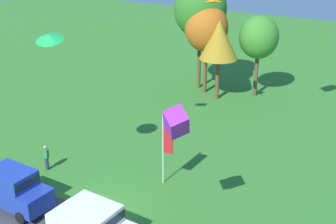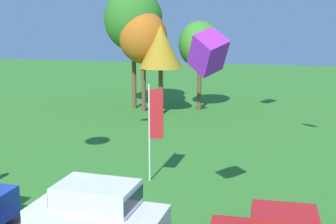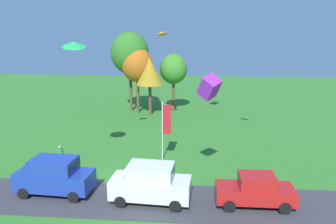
{
  "view_description": "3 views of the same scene",
  "coord_description": "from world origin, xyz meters",
  "px_view_note": "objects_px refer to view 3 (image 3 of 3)",
  "views": [
    {
      "loc": [
        14.27,
        -17.12,
        15.0
      ],
      "look_at": [
        1.8,
        5.02,
        4.47
      ],
      "focal_mm": 50.0,
      "sensor_mm": 36.0,
      "label": 1
    },
    {
      "loc": [
        7.32,
        -16.14,
        7.78
      ],
      "look_at": [
        2.24,
        6.49,
        2.96
      ],
      "focal_mm": 50.0,
      "sensor_mm": 36.0,
      "label": 2
    },
    {
      "loc": [
        4.32,
        -19.78,
        9.52
      ],
      "look_at": [
        2.25,
        4.41,
        3.87
      ],
      "focal_mm": 35.0,
      "sensor_mm": 36.0,
      "label": 3
    }
  ],
  "objects_px": {
    "car_sedan_mid_row": "(255,189)",
    "tree_lone_near": "(130,53)",
    "flag_banner": "(165,123)",
    "kite_delta_near_flag": "(74,44)",
    "car_suv_near_entrance": "(151,182)",
    "tree_far_left": "(137,65)",
    "kite_box_topmost": "(209,87)",
    "tree_right_of_center": "(173,69)",
    "car_suv_by_flagpole": "(54,175)",
    "person_on_lawn": "(60,156)",
    "tree_far_right": "(150,71)",
    "kite_diamond_mid_center": "(162,33)"
  },
  "relations": [
    {
      "from": "kite_diamond_mid_center",
      "to": "kite_delta_near_flag",
      "type": "bearing_deg",
      "value": -112.66
    },
    {
      "from": "car_suv_near_entrance",
      "to": "car_sedan_mid_row",
      "type": "relative_size",
      "value": 1.07
    },
    {
      "from": "flag_banner",
      "to": "kite_box_topmost",
      "type": "bearing_deg",
      "value": -55.81
    },
    {
      "from": "person_on_lawn",
      "to": "kite_box_topmost",
      "type": "bearing_deg",
      "value": -12.12
    },
    {
      "from": "tree_far_right",
      "to": "flag_banner",
      "type": "relative_size",
      "value": 1.51
    },
    {
      "from": "person_on_lawn",
      "to": "tree_lone_near",
      "type": "bearing_deg",
      "value": 85.46
    },
    {
      "from": "tree_lone_near",
      "to": "tree_far_right",
      "type": "distance_m",
      "value": 3.96
    },
    {
      "from": "tree_far_left",
      "to": "car_sedan_mid_row",
      "type": "bearing_deg",
      "value": -64.7
    },
    {
      "from": "flag_banner",
      "to": "car_suv_by_flagpole",
      "type": "bearing_deg",
      "value": -134.25
    },
    {
      "from": "tree_right_of_center",
      "to": "flag_banner",
      "type": "xyz_separation_m",
      "value": [
        0.59,
        -17.44,
        -2.44
      ]
    },
    {
      "from": "tree_right_of_center",
      "to": "car_suv_near_entrance",
      "type": "bearing_deg",
      "value": -89.12
    },
    {
      "from": "tree_far_left",
      "to": "flag_banner",
      "type": "height_order",
      "value": "tree_far_left"
    },
    {
      "from": "car_suv_near_entrance",
      "to": "car_sedan_mid_row",
      "type": "distance_m",
      "value": 6.0
    },
    {
      "from": "person_on_lawn",
      "to": "tree_lone_near",
      "type": "relative_size",
      "value": 0.17
    },
    {
      "from": "tree_right_of_center",
      "to": "car_sedan_mid_row",
      "type": "bearing_deg",
      "value": -75.27
    },
    {
      "from": "person_on_lawn",
      "to": "tree_far_right",
      "type": "relative_size",
      "value": 0.24
    },
    {
      "from": "car_suv_near_entrance",
      "to": "tree_lone_near",
      "type": "relative_size",
      "value": 0.47
    },
    {
      "from": "tree_right_of_center",
      "to": "tree_far_right",
      "type": "bearing_deg",
      "value": -137.0
    },
    {
      "from": "person_on_lawn",
      "to": "tree_lone_near",
      "type": "distance_m",
      "value": 20.29
    },
    {
      "from": "tree_far_left",
      "to": "person_on_lawn",
      "type": "bearing_deg",
      "value": -98.11
    },
    {
      "from": "car_suv_near_entrance",
      "to": "tree_lone_near",
      "type": "height_order",
      "value": "tree_lone_near"
    },
    {
      "from": "tree_right_of_center",
      "to": "kite_box_topmost",
      "type": "bearing_deg",
      "value": -80.48
    },
    {
      "from": "tree_far_left",
      "to": "kite_delta_near_flag",
      "type": "relative_size",
      "value": 5.24
    },
    {
      "from": "tree_lone_near",
      "to": "kite_delta_near_flag",
      "type": "height_order",
      "value": "tree_lone_near"
    },
    {
      "from": "car_suv_by_flagpole",
      "to": "flag_banner",
      "type": "distance_m",
      "value": 9.02
    },
    {
      "from": "car_suv_by_flagpole",
      "to": "kite_delta_near_flag",
      "type": "relative_size",
      "value": 3.02
    },
    {
      "from": "kite_diamond_mid_center",
      "to": "tree_far_left",
      "type": "bearing_deg",
      "value": 117.66
    },
    {
      "from": "car_suv_by_flagpole",
      "to": "tree_far_left",
      "type": "relative_size",
      "value": 0.58
    },
    {
      "from": "car_sedan_mid_row",
      "to": "tree_lone_near",
      "type": "xyz_separation_m",
      "value": [
        -11.81,
        23.63,
        6.38
      ]
    },
    {
      "from": "car_suv_by_flagpole",
      "to": "tree_lone_near",
      "type": "distance_m",
      "value": 24.02
    },
    {
      "from": "car_suv_near_entrance",
      "to": "kite_diamond_mid_center",
      "type": "xyz_separation_m",
      "value": [
        -0.86,
        15.4,
        8.51
      ]
    },
    {
      "from": "flag_banner",
      "to": "kite_delta_near_flag",
      "type": "bearing_deg",
      "value": -154.55
    },
    {
      "from": "person_on_lawn",
      "to": "kite_box_topmost",
      "type": "height_order",
      "value": "kite_box_topmost"
    },
    {
      "from": "tree_lone_near",
      "to": "tree_far_left",
      "type": "bearing_deg",
      "value": -40.43
    },
    {
      "from": "car_suv_by_flagpole",
      "to": "kite_delta_near_flag",
      "type": "height_order",
      "value": "kite_delta_near_flag"
    },
    {
      "from": "car_suv_near_entrance",
      "to": "tree_far_right",
      "type": "xyz_separation_m",
      "value": [
        -3.06,
        21.8,
        4.05
      ]
    },
    {
      "from": "car_suv_by_flagpole",
      "to": "kite_delta_near_flag",
      "type": "bearing_deg",
      "value": 83.88
    },
    {
      "from": "car_suv_by_flagpole",
      "to": "tree_lone_near",
      "type": "xyz_separation_m",
      "value": [
        0.14,
        23.22,
        6.13
      ]
    },
    {
      "from": "tree_right_of_center",
      "to": "tree_lone_near",
      "type": "bearing_deg",
      "value": -174.01
    },
    {
      "from": "car_sedan_mid_row",
      "to": "person_on_lawn",
      "type": "xyz_separation_m",
      "value": [
        -13.33,
        4.49,
        -0.16
      ]
    },
    {
      "from": "tree_right_of_center",
      "to": "kite_diamond_mid_center",
      "type": "distance_m",
      "value": 9.94
    },
    {
      "from": "person_on_lawn",
      "to": "tree_right_of_center",
      "type": "height_order",
      "value": "tree_right_of_center"
    },
    {
      "from": "tree_far_left",
      "to": "kite_box_topmost",
      "type": "height_order",
      "value": "tree_far_left"
    },
    {
      "from": "kite_diamond_mid_center",
      "to": "kite_box_topmost",
      "type": "distance_m",
      "value": 14.14
    },
    {
      "from": "tree_far_left",
      "to": "kite_diamond_mid_center",
      "type": "height_order",
      "value": "kite_diamond_mid_center"
    },
    {
      "from": "flag_banner",
      "to": "car_suv_near_entrance",
      "type": "bearing_deg",
      "value": -91.82
    },
    {
      "from": "car_suv_by_flagpole",
      "to": "kite_box_topmost",
      "type": "height_order",
      "value": "kite_box_topmost"
    },
    {
      "from": "car_suv_near_entrance",
      "to": "car_sedan_mid_row",
      "type": "height_order",
      "value": "car_suv_near_entrance"
    },
    {
      "from": "person_on_lawn",
      "to": "kite_diamond_mid_center",
      "type": "distance_m",
      "value": 15.45
    },
    {
      "from": "kite_delta_near_flag",
      "to": "car_suv_by_flagpole",
      "type": "bearing_deg",
      "value": -96.12
    }
  ]
}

